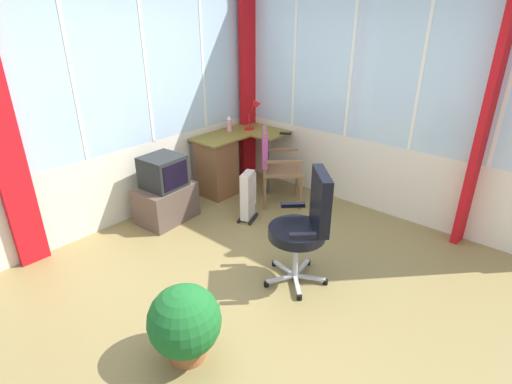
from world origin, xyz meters
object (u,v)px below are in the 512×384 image
desk (219,164)px  wooden_armchair (272,158)px  spray_bottle (229,123)px  desk_lamp (256,110)px  tv_remote (285,133)px  potted_plant (185,323)px  space_heater (248,195)px  office_chair (307,221)px  tv_on_stand (166,192)px

desk → wooden_armchair: size_ratio=1.22×
spray_bottle → wooden_armchair: 0.85m
desk_lamp → spray_bottle: desk_lamp is taller
tv_remote → spray_bottle: (-0.37, 0.66, 0.09)m
desk → potted_plant: 2.78m
spray_bottle → desk_lamp: bearing=-31.5°
desk → desk_lamp: 0.89m
space_heater → office_chair: bearing=-115.1°
desk → desk_lamp: size_ratio=2.88×
tv_remote → tv_on_stand: (-1.62, 0.48, -0.43)m
tv_on_stand → desk: bearing=4.6°
tv_remote → potted_plant: (-2.79, -1.27, -0.47)m
spray_bottle → space_heater: 1.21m
desk → tv_remote: tv_remote is taller
spray_bottle → tv_on_stand: size_ratio=0.28×
spray_bottle → potted_plant: size_ratio=0.38×
office_chair → tv_on_stand: bearing=93.0°
desk_lamp → spray_bottle: size_ratio=1.85×
wooden_armchair → potted_plant: wooden_armchair is taller
wooden_armchair → potted_plant: (-2.34, -1.12, -0.29)m
wooden_armchair → space_heater: bearing=-171.4°
spray_bottle → space_heater: (-0.60, -0.88, -0.57)m
desk_lamp → desk: bearing=172.1°
wooden_armchair → tv_on_stand: 1.34m
tv_remote → spray_bottle: size_ratio=0.69×
desk → office_chair: office_chair is taller
desk → tv_on_stand: size_ratio=1.47×
spray_bottle → wooden_armchair: bearing=-95.8°
potted_plant → office_chair: bearing=-5.2°
desk → office_chair: size_ratio=1.10×
wooden_armchair → potted_plant: 2.61m
tv_remote → wooden_armchair: (-0.46, -0.15, -0.18)m
desk → tv_remote: (0.69, -0.55, 0.36)m
desk → potted_plant: size_ratio=2.00×
wooden_armchair → tv_on_stand: (-1.16, 0.62, -0.25)m
tv_remote → office_chair: office_chair is taller
desk → spray_bottle: 0.57m
desk_lamp → spray_bottle: 0.40m
tv_remote → wooden_armchair: size_ratio=0.16×
tv_on_stand → potted_plant: tv_on_stand is taller
tv_on_stand → space_heater: (0.64, -0.70, -0.05)m
potted_plant → wooden_armchair: bearing=25.7°
tv_remote → wooden_armchair: 0.51m
desk_lamp → space_heater: bearing=-143.2°
tv_remote → potted_plant: size_ratio=0.26×
space_heater → wooden_armchair: bearing=8.6°
desk_lamp → spray_bottle: bearing=148.5°
potted_plant → spray_bottle: bearing=38.5°
desk → spray_bottle: (0.32, 0.11, 0.46)m
spray_bottle → office_chair: 2.35m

